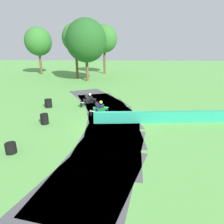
% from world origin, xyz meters
% --- Properties ---
extents(ground_plane, '(120.00, 120.00, 0.00)m').
position_xyz_m(ground_plane, '(0.00, 0.00, 0.00)').
color(ground_plane, '#569947').
extents(track_asphalt, '(8.43, 25.40, 0.01)m').
position_xyz_m(track_asphalt, '(-0.80, -0.06, 0.00)').
color(track_asphalt, '#47474C').
rests_on(track_asphalt, ground).
extents(safety_barrier, '(13.88, 1.35, 0.90)m').
position_xyz_m(safety_barrier, '(5.47, 0.41, 0.45)').
color(safety_barrier, '#239375').
rests_on(safety_barrier, ground).
extents(motorcycle_lead_green, '(1.70, 0.97, 1.43)m').
position_xyz_m(motorcycle_lead_green, '(-1.12, 1.54, 0.66)').
color(motorcycle_lead_green, black).
rests_on(motorcycle_lead_green, ground).
extents(motorcycle_chase_black, '(1.73, 1.22, 1.43)m').
position_xyz_m(motorcycle_chase_black, '(-2.45, 4.24, 0.65)').
color(motorcycle_chase_black, black).
rests_on(motorcycle_chase_black, ground).
extents(tire_stack_near, '(0.60, 0.60, 0.60)m').
position_xyz_m(tire_stack_near, '(-5.51, -4.84, 0.30)').
color(tire_stack_near, black).
rests_on(tire_stack_near, ground).
extents(tire_stack_mid_a, '(0.59, 0.59, 0.80)m').
position_xyz_m(tire_stack_mid_a, '(-5.18, -0.41, 0.40)').
color(tire_stack_mid_a, black).
rests_on(tire_stack_mid_a, ground).
extents(tire_stack_mid_b, '(0.68, 0.68, 0.80)m').
position_xyz_m(tire_stack_mid_b, '(-6.32, 3.84, 0.40)').
color(tire_stack_mid_b, black).
rests_on(tire_stack_mid_b, ground).
extents(tree_far_left, '(5.01, 5.01, 8.77)m').
position_xyz_m(tree_far_left, '(-15.13, 25.68, 6.11)').
color(tree_far_left, brown).
rests_on(tree_far_left, ground).
extents(tree_far_right, '(6.26, 6.26, 9.50)m').
position_xyz_m(tree_far_right, '(-4.88, 18.51, 6.20)').
color(tree_far_right, brown).
rests_on(tree_far_right, ground).
extents(tree_mid_rise, '(4.44, 4.44, 9.02)m').
position_xyz_m(tree_mid_rise, '(-7.00, 20.94, 6.64)').
color(tree_mid_rise, brown).
rests_on(tree_mid_rise, ground).
extents(tree_behind_barrier, '(4.97, 4.97, 9.25)m').
position_xyz_m(tree_behind_barrier, '(-2.75, 27.20, 6.61)').
color(tree_behind_barrier, brown).
rests_on(tree_behind_barrier, ground).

